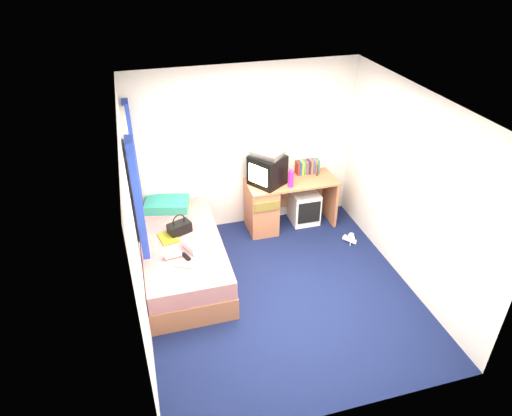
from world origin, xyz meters
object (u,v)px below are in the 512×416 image
object	(u,v)px
crt_tv	(267,170)
colour_swatch_fan	(184,266)
pillow	(167,204)
white_heels	(352,240)
bed	(183,257)
storage_cube	(304,207)
picture_frame	(317,170)
towel	(199,244)
magazine	(168,238)
aerosol_can	(278,174)
remote_control	(186,257)
handbag	(179,227)
vcr	(268,154)
pink_water_bottle	(291,179)
water_bottle	(173,255)
desk	(273,203)

from	to	relation	value
crt_tv	colour_swatch_fan	bearing A→B (deg)	-80.80
pillow	white_heels	size ratio (longest dim) A/B	2.38
bed	pillow	size ratio (longest dim) A/B	3.38
storage_cube	picture_frame	xyz separation A→B (m)	(0.19, 0.07, 0.57)
white_heels	towel	bearing A→B (deg)	-173.42
storage_cube	magazine	bearing A→B (deg)	-161.26
storage_cube	picture_frame	distance (m)	0.61
picture_frame	aerosol_can	xyz separation A→B (m)	(-0.60, -0.02, 0.02)
remote_control	picture_frame	bearing A→B (deg)	8.10
bed	handbag	world-z (taller)	handbag
vcr	magazine	xyz separation A→B (m)	(-1.50, -0.67, -0.67)
pink_water_bottle	water_bottle	world-z (taller)	pink_water_bottle
picture_frame	crt_tv	bearing A→B (deg)	-156.34
colour_swatch_fan	remote_control	size ratio (longest dim) A/B	1.38
desk	remote_control	size ratio (longest dim) A/B	8.12
pink_water_bottle	storage_cube	bearing A→B (deg)	32.18
storage_cube	magazine	size ratio (longest dim) A/B	1.79
crt_tv	aerosol_can	distance (m)	0.24
bed	crt_tv	size ratio (longest dim) A/B	3.46
remote_control	vcr	bearing A→B (deg)	18.56
storage_cube	magazine	distance (m)	2.23
pink_water_bottle	white_heels	size ratio (longest dim) A/B	0.96
storage_cube	handbag	world-z (taller)	handbag
storage_cube	picture_frame	size ratio (longest dim) A/B	3.57
picture_frame	water_bottle	distance (m)	2.57
crt_tv	vcr	distance (m)	0.25
crt_tv	picture_frame	xyz separation A→B (m)	(0.79, 0.09, -0.14)
magazine	white_heels	bearing A→B (deg)	-0.73
desk	water_bottle	size ratio (longest dim) A/B	6.50
crt_tv	white_heels	bearing A→B (deg)	22.86
towel	pink_water_bottle	bearing A→B (deg)	28.58
magazine	white_heels	xyz separation A→B (m)	(2.56, -0.03, -0.51)
colour_swatch_fan	towel	bearing A→B (deg)	54.37
crt_tv	picture_frame	world-z (taller)	crt_tv
water_bottle	white_heels	size ratio (longest dim) A/B	0.80
picture_frame	white_heels	distance (m)	1.14
bed	colour_swatch_fan	size ratio (longest dim) A/B	9.09
pink_water_bottle	magazine	size ratio (longest dim) A/B	0.86
storage_cube	vcr	distance (m)	1.14
towel	remote_control	xyz separation A→B (m)	(-0.18, -0.16, -0.04)
pink_water_bottle	magazine	bearing A→B (deg)	-164.45
storage_cube	picture_frame	world-z (taller)	picture_frame
water_bottle	magazine	bearing A→B (deg)	91.49
storage_cube	towel	world-z (taller)	towel
aerosol_can	white_heels	xyz separation A→B (m)	(0.88, -0.77, -0.80)
desk	crt_tv	distance (m)	0.57
desk	storage_cube	world-z (taller)	desk
desk	water_bottle	xyz separation A→B (m)	(-1.57, -1.08, 0.17)
colour_swatch_fan	vcr	bearing A→B (deg)	42.92
crt_tv	vcr	xyz separation A→B (m)	(0.00, 0.00, 0.25)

